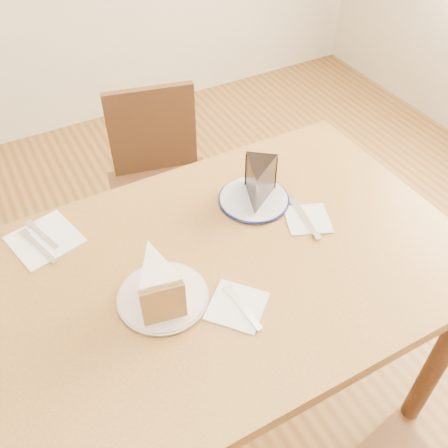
{
  "coord_description": "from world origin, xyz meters",
  "views": [
    {
      "loc": [
        -0.41,
        -0.72,
        1.68
      ],
      "look_at": [
        0.03,
        0.07,
        0.8
      ],
      "focal_mm": 40.0,
      "sensor_mm": 36.0,
      "label": 1
    }
  ],
  "objects_px": {
    "table": "(228,285)",
    "plate_cream": "(163,297)",
    "carrot_cake": "(157,280)",
    "plate_navy": "(254,199)",
    "chair_far": "(162,186)",
    "chocolate_cake": "(258,185)"
  },
  "relations": [
    {
      "from": "table",
      "to": "chair_far",
      "type": "bearing_deg",
      "value": 82.28
    },
    {
      "from": "carrot_cake",
      "to": "chocolate_cake",
      "type": "bearing_deg",
      "value": 35.74
    },
    {
      "from": "table",
      "to": "carrot_cake",
      "type": "relative_size",
      "value": 9.1
    },
    {
      "from": "carrot_cake",
      "to": "chocolate_cake",
      "type": "distance_m",
      "value": 0.41
    },
    {
      "from": "table",
      "to": "plate_cream",
      "type": "distance_m",
      "value": 0.22
    },
    {
      "from": "table",
      "to": "carrot_cake",
      "type": "distance_m",
      "value": 0.26
    },
    {
      "from": "plate_cream",
      "to": "carrot_cake",
      "type": "xyz_separation_m",
      "value": [
        -0.01,
        0.01,
        0.06
      ]
    },
    {
      "from": "plate_cream",
      "to": "carrot_cake",
      "type": "bearing_deg",
      "value": 138.02
    },
    {
      "from": "chair_far",
      "to": "plate_navy",
      "type": "relative_size",
      "value": 4.18
    },
    {
      "from": "chair_far",
      "to": "chocolate_cake",
      "type": "xyz_separation_m",
      "value": [
        0.08,
        -0.55,
        0.37
      ]
    },
    {
      "from": "plate_navy",
      "to": "carrot_cake",
      "type": "relative_size",
      "value": 1.44
    },
    {
      "from": "plate_cream",
      "to": "plate_navy",
      "type": "height_order",
      "value": "same"
    },
    {
      "from": "chair_far",
      "to": "carrot_cake",
      "type": "bearing_deg",
      "value": 80.97
    },
    {
      "from": "chair_far",
      "to": "carrot_cake",
      "type": "height_order",
      "value": "carrot_cake"
    },
    {
      "from": "table",
      "to": "plate_navy",
      "type": "height_order",
      "value": "plate_navy"
    },
    {
      "from": "plate_navy",
      "to": "table",
      "type": "bearing_deg",
      "value": -136.68
    },
    {
      "from": "plate_navy",
      "to": "chocolate_cake",
      "type": "relative_size",
      "value": 1.56
    },
    {
      "from": "table",
      "to": "plate_cream",
      "type": "xyz_separation_m",
      "value": [
        -0.19,
        -0.03,
        0.1
      ]
    },
    {
      "from": "chair_far",
      "to": "plate_cream",
      "type": "xyz_separation_m",
      "value": [
        -0.29,
        -0.73,
        0.31
      ]
    },
    {
      "from": "plate_cream",
      "to": "carrot_cake",
      "type": "height_order",
      "value": "carrot_cake"
    },
    {
      "from": "plate_navy",
      "to": "chocolate_cake",
      "type": "xyz_separation_m",
      "value": [
        0.0,
        -0.01,
        0.06
      ]
    },
    {
      "from": "plate_cream",
      "to": "carrot_cake",
      "type": "distance_m",
      "value": 0.06
    }
  ]
}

